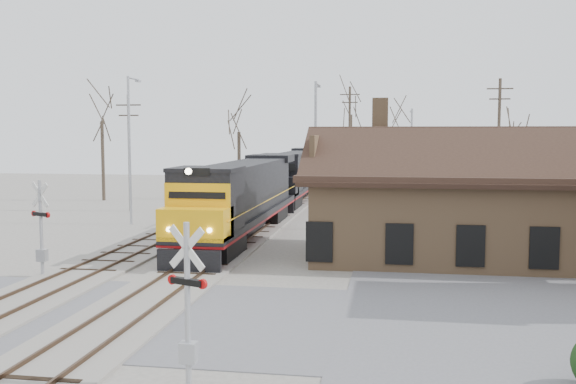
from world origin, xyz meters
The scene contains 20 objects.
ground centered at (0.00, 0.00, 0.00)m, with size 140.00×140.00×0.00m, color #A29D92.
road centered at (0.00, 0.00, 0.01)m, with size 60.00×9.00×0.03m, color slate.
track_main centered at (0.00, 15.00, 0.07)m, with size 3.40×90.00×0.24m.
track_siding centered at (-4.50, 15.00, 0.07)m, with size 3.40×90.00×0.24m.
depot centered at (11.99, 12.00, 2.41)m, with size 15.20×9.31×7.90m.
locomotive_lead centered at (0.00, 16.00, 2.40)m, with size 3.07×20.54×4.56m.
locomotive_trailing centered at (0.00, 36.82, 2.40)m, with size 3.07×20.54×4.32m.
crossbuck_near centered at (3.93, -5.75, 1.89)m, with size 1.10×0.49×4.03m.
crossbuck_far centered at (-5.99, 4.86, 1.94)m, with size 1.11×0.55×4.14m.
streetlight_a centered at (-8.64, 20.65, 5.47)m, with size 0.25×2.04×9.86m.
streetlight_b centered at (3.86, 20.40, 5.21)m, with size 0.25×2.04×9.34m.
streetlight_c centered at (10.22, 34.89, 4.60)m, with size 0.25×2.04×8.15m.
utility_pole_a centered at (-11.65, 27.53, 4.76)m, with size 2.00×0.24×9.09m.
utility_pole_b centered at (4.31, 45.77, 5.65)m, with size 2.00×0.24×10.83m.
utility_pole_c centered at (16.90, 32.67, 5.42)m, with size 2.00×0.24×10.38m.
tree_a centered at (-17.33, 34.82, 8.36)m, with size 4.79×4.79×11.74m.
tree_b centered at (-5.38, 37.97, 7.24)m, with size 4.15×4.15×10.18m.
tree_c centered at (4.14, 50.49, 9.48)m, with size 5.43×5.43×13.30m.
tree_d centered at (9.59, 44.76, 7.09)m, with size 4.07×4.07×9.97m.
tree_e centered at (20.06, 40.94, 5.97)m, with size 3.43×3.43×8.41m.
Camera 1 is at (8.64, -19.97, 6.09)m, focal length 40.00 mm.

